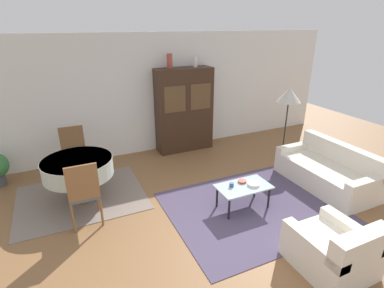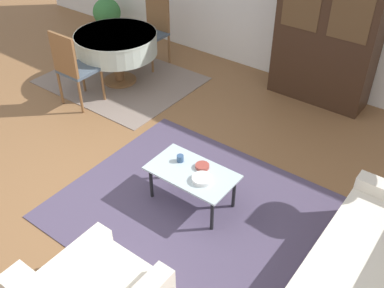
{
  "view_description": "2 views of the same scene",
  "coord_description": "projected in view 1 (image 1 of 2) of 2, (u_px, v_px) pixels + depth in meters",
  "views": [
    {
      "loc": [
        -1.78,
        -2.9,
        2.88
      ],
      "look_at": [
        0.2,
        1.4,
        0.95
      ],
      "focal_mm": 28.0,
      "sensor_mm": 36.0,
      "label": 1
    },
    {
      "loc": [
        2.79,
        -2.09,
        3.28
      ],
      "look_at": [
        0.76,
        0.61,
        0.75
      ],
      "focal_mm": 42.0,
      "sensor_mm": 36.0,
      "label": 2
    }
  ],
  "objects": [
    {
      "name": "armchair",
      "position": [
        334.0,
        251.0,
        3.67
      ],
      "size": [
        0.82,
        0.91,
        0.75
      ],
      "color": "silver",
      "rests_on": "ground_plane"
    },
    {
      "name": "area_rug",
      "position": [
        252.0,
        208.0,
        5.0
      ],
      "size": [
        2.73,
        2.22,
        0.01
      ],
      "color": "#4C425B",
      "rests_on": "ground_plane"
    },
    {
      "name": "vase_short",
      "position": [
        195.0,
        62.0,
        6.72
      ],
      "size": [
        0.09,
        0.09,
        0.22
      ],
      "color": "white",
      "rests_on": "display_cabinet"
    },
    {
      "name": "couch",
      "position": [
        328.0,
        172.0,
        5.62
      ],
      "size": [
        0.91,
        1.8,
        0.78
      ],
      "rotation": [
        0.0,
        0.0,
        1.57
      ],
      "color": "silver",
      "rests_on": "ground_plane"
    },
    {
      "name": "floor_lamp",
      "position": [
        289.0,
        97.0,
        6.34
      ],
      "size": [
        0.51,
        0.51,
        1.61
      ],
      "color": "black",
      "rests_on": "ground_plane"
    },
    {
      "name": "cup",
      "position": [
        232.0,
        185.0,
        4.83
      ],
      "size": [
        0.07,
        0.07,
        0.07
      ],
      "color": "#33517A",
      "rests_on": "coffee_table"
    },
    {
      "name": "ground_plane",
      "position": [
        221.0,
        242.0,
        4.22
      ],
      "size": [
        14.0,
        14.0,
        0.0
      ],
      "primitive_type": "plane",
      "color": "brown"
    },
    {
      "name": "bowl",
      "position": [
        254.0,
        184.0,
        4.88
      ],
      "size": [
        0.2,
        0.2,
        0.04
      ],
      "color": "white",
      "rests_on": "coffee_table"
    },
    {
      "name": "dining_rug",
      "position": [
        82.0,
        197.0,
        5.3
      ],
      "size": [
        2.12,
        1.72,
        0.01
      ],
      "color": "gray",
      "rests_on": "ground_plane"
    },
    {
      "name": "vase_tall",
      "position": [
        170.0,
        61.0,
        6.46
      ],
      "size": [
        0.12,
        0.12,
        0.32
      ],
      "color": "#9E4238",
      "rests_on": "display_cabinet"
    },
    {
      "name": "dining_chair_near",
      "position": [
        83.0,
        191.0,
        4.37
      ],
      "size": [
        0.44,
        0.44,
        1.04
      ],
      "color": "brown",
      "rests_on": "dining_rug"
    },
    {
      "name": "bowl_small",
      "position": [
        242.0,
        181.0,
        4.97
      ],
      "size": [
        0.14,
        0.14,
        0.03
      ],
      "color": "#9E4238",
      "rests_on": "coffee_table"
    },
    {
      "name": "coffee_table",
      "position": [
        243.0,
        188.0,
        4.88
      ],
      "size": [
        0.88,
        0.5,
        0.4
      ],
      "color": "black",
      "rests_on": "area_rug"
    },
    {
      "name": "wall_back",
      "position": [
        143.0,
        95.0,
        6.76
      ],
      "size": [
        10.0,
        0.06,
        2.7
      ],
      "color": "white",
      "rests_on": "ground_plane"
    },
    {
      "name": "dining_chair_far",
      "position": [
        74.0,
        151.0,
        5.73
      ],
      "size": [
        0.44,
        0.44,
        1.04
      ],
      "rotation": [
        0.0,
        0.0,
        3.14
      ],
      "color": "brown",
      "rests_on": "dining_rug"
    },
    {
      "name": "display_cabinet",
      "position": [
        184.0,
        110.0,
        7.02
      ],
      "size": [
        1.31,
        0.47,
        1.94
      ],
      "color": "#382316",
      "rests_on": "ground_plane"
    },
    {
      "name": "dining_table",
      "position": [
        78.0,
        168.0,
        5.05
      ],
      "size": [
        1.16,
        1.16,
        0.75
      ],
      "color": "brown",
      "rests_on": "dining_rug"
    }
  ]
}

